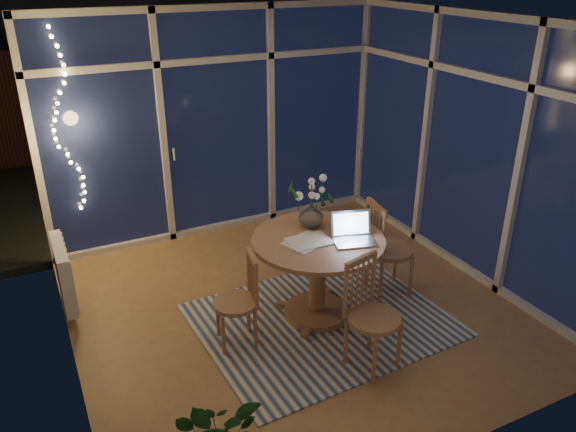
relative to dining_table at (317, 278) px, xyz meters
The scene contains 24 objects.
floor 0.47m from the dining_table, 117.69° to the left, with size 4.00×4.00×0.00m, color #9B6143.
ceiling 2.21m from the dining_table, 117.69° to the left, with size 4.00×4.00×0.00m, color silver.
wall_back 2.39m from the dining_table, 92.86° to the left, with size 4.00×0.04×2.60m, color silver.
wall_front 2.01m from the dining_table, 93.53° to the right, with size 4.00×0.04×2.60m, color silver.
wall_left 2.30m from the dining_table, behind, with size 0.04×4.00×2.60m, color silver.
wall_right 2.10m from the dining_table, ahead, with size 0.04×4.00×2.60m, color silver.
window_wall_back 2.35m from the dining_table, 92.91° to the left, with size 4.00×0.10×2.60m, color silver.
window_wall_right 2.07m from the dining_table, ahead, with size 0.10×4.00×2.60m, color silver.
radiator 2.33m from the dining_table, 151.57° to the left, with size 0.10×0.70×0.58m, color silver.
fairy_lights 2.95m from the dining_table, 130.10° to the left, with size 0.24×0.10×1.85m, color #EDC35F, non-canonical shape.
garden_patio 5.25m from the dining_table, 85.72° to the left, with size 12.00×6.00×0.10m, color black.
garden_fence 5.73m from the dining_table, 91.11° to the left, with size 11.00×0.08×1.80m, color #331A12.
neighbour_roof 8.90m from the dining_table, 88.75° to the left, with size 7.00×3.00×2.20m, color #363A41.
garden_shrubs 3.72m from the dining_table, 104.15° to the left, with size 0.90×0.90×0.90m, color black.
rug 0.41m from the dining_table, 90.00° to the right, with size 2.18×1.75×0.01m, color beige.
dining_table is the anchor object (origin of this frame).
chair_left 0.82m from the dining_table, behind, with size 0.40×0.40×0.86m, color #976444.
chair_right 0.82m from the dining_table, ahead, with size 0.46×0.46×1.00m, color #976444.
chair_front 0.82m from the dining_table, 85.99° to the right, with size 0.44×0.44×0.96m, color #976444.
laptop 0.62m from the dining_table, 39.23° to the right, with size 0.35×0.30×0.26m, color #BCBCC1, non-canonical shape.
flower_vase 0.56m from the dining_table, 76.30° to the left, with size 0.20×0.20×0.21m, color silver.
bowl 0.54m from the dining_table, 26.89° to the left, with size 0.15×0.15×0.04m, color white.
newspapers 0.43m from the dining_table, behind, with size 0.37×0.28×0.01m, color white.
phone 0.41m from the dining_table, 86.85° to the right, with size 0.12×0.06×0.01m, color black.
Camera 1 is at (-2.07, -4.01, 3.04)m, focal length 35.00 mm.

